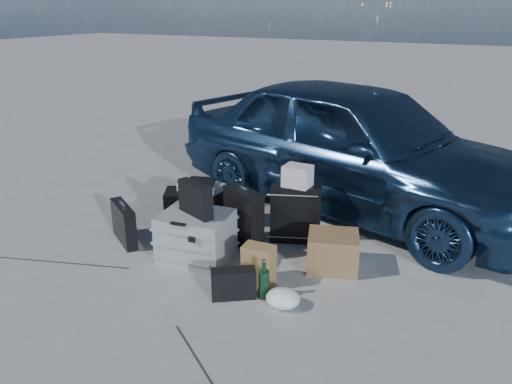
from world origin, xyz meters
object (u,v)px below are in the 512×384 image
suitcase_left (244,218)px  cardboard_box (333,251)px  pelican_case (196,236)px  duffel_bag (202,207)px  green_bottle (264,280)px  briefcase (124,224)px  car (354,145)px  suitcase_right (295,214)px

suitcase_left → cardboard_box: 0.94m
pelican_case → cardboard_box: 1.27m
duffel_bag → green_bottle: 1.61m
briefcase → suitcase_left: suitcase_left is taller
duffel_bag → green_bottle: bearing=-67.5°
car → cardboard_box: size_ratio=9.85×
suitcase_right → pelican_case: bearing=-152.2°
pelican_case → duffel_bag: bearing=111.7°
briefcase → suitcase_right: suitcase_right is taller
car → cardboard_box: bearing=-153.0°
car → suitcase_left: (-0.62, -1.51, -0.46)m
suitcase_right → duffel_bag: size_ratio=0.76×
pelican_case → duffel_bag: pelican_case is taller
briefcase → duffel_bag: (0.45, 0.73, -0.00)m
briefcase → green_bottle: bearing=23.5°
duffel_bag → green_bottle: duffel_bag is taller
briefcase → green_bottle: size_ratio=1.52×
briefcase → suitcase_right: bearing=61.1°
green_bottle → duffel_bag: bearing=141.3°
pelican_case → green_bottle: 0.93m
suitcase_right → green_bottle: suitcase_right is taller
green_bottle → suitcase_right: bearing=100.3°
suitcase_left → cardboard_box: size_ratio=1.31×
car → briefcase: car is taller
briefcase → green_bottle: briefcase is taller
cardboard_box → car: bearing=101.7°
pelican_case → duffel_bag: size_ratio=0.80×
car → suitcase_right: 1.28m
cardboard_box → suitcase_right: bearing=145.4°
briefcase → suitcase_right: size_ratio=0.86×
duffel_bag → cardboard_box: bearing=-38.7°
duffel_bag → suitcase_right: bearing=-24.1°
briefcase → cardboard_box: 2.09m
green_bottle → cardboard_box: bearing=65.8°
green_bottle → suitcase_left: bearing=128.5°
pelican_case → green_bottle: size_ratio=1.85×
car → suitcase_left: size_ratio=7.50×
pelican_case → green_bottle: bearing=-27.9°
car → pelican_case: car is taller
duffel_bag → green_bottle: (1.26, -1.00, -0.03)m
suitcase_left → duffel_bag: (-0.65, 0.24, -0.10)m
briefcase → green_bottle: (1.71, -0.28, -0.03)m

